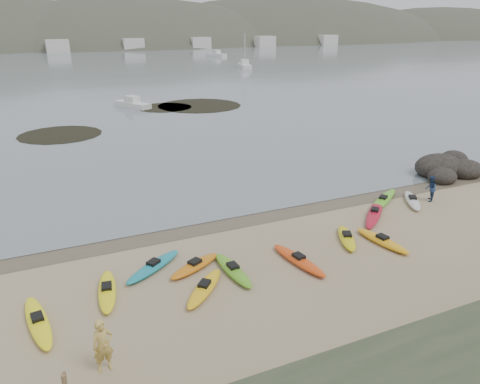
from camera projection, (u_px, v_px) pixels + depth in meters
name	position (u px, v px, depth m)	size (l,w,h in m)	color
ground	(240.00, 217.00, 26.36)	(600.00, 600.00, 0.00)	tan
wet_sand	(242.00, 219.00, 26.10)	(60.00, 60.00, 0.00)	brown
water	(33.00, 36.00, 281.94)	(1200.00, 1200.00, 0.00)	slate
kayaks	(283.00, 247.00, 22.57)	(22.92, 7.75, 0.34)	#DF4813
person_west	(103.00, 346.00, 14.62)	(0.66, 0.44, 1.82)	#D2B154
person_east	(431.00, 189.00, 28.41)	(0.77, 0.60, 1.58)	navy
rock_cluster	(447.00, 171.00, 33.45)	(5.32, 3.92, 1.82)	black
kelp_mats	(161.00, 113.00, 55.25)	(26.75, 18.59, 0.04)	black
moored_boats	(55.00, 71.00, 93.21)	(89.49, 78.55, 1.28)	silver
far_hills	(141.00, 80.00, 212.53)	(550.00, 135.00, 80.00)	#384235
far_town	(71.00, 46.00, 151.53)	(199.00, 5.00, 4.00)	beige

